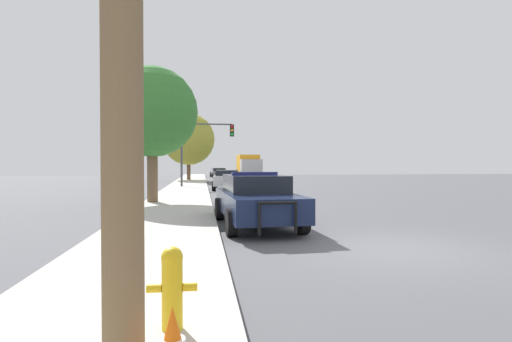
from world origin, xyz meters
The scene contains 10 objects.
ground_plane centered at (0.00, 0.00, 0.00)m, with size 110.00×110.00×0.00m, color #4F4F54.
sidewalk_left centered at (-5.10, 0.00, 0.07)m, with size 3.00×110.00×0.13m.
police_car centered at (-2.47, 3.54, 0.79)m, with size 2.29×5.09×1.57m.
fire_hydrant centered at (-4.33, -3.82, 0.58)m, with size 0.51×0.22×0.84m.
traffic_light centered at (-3.87, 21.96, 3.53)m, with size 3.96×0.35×4.77m.
car_background_midblock centered at (-2.28, 19.74, 0.74)m, with size 2.22×4.61×1.36m.
car_background_distant centered at (-1.81, 45.15, 0.67)m, with size 2.25×4.60×1.22m.
box_truck centered at (1.85, 42.19, 1.58)m, with size 2.72×7.15×2.90m.
tree_sidewalk_far centered at (-5.37, 34.19, 4.34)m, with size 5.40×5.40×6.92m.
tree_sidewalk_near centered at (-6.17, 10.06, 4.06)m, with size 3.98×3.98×5.95m.
Camera 1 is at (-4.03, -7.93, 1.82)m, focal length 28.00 mm.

